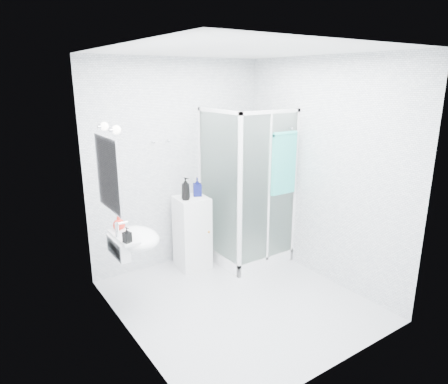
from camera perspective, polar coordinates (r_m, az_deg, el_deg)
room at (r=4.03m, az=2.22°, el=0.81°), size 2.40×2.60×2.60m
shower_enclosure at (r=5.27m, az=3.03°, el=-5.28°), size 0.90×0.95×2.00m
wall_basin at (r=4.12m, az=-12.87°, el=-6.66°), size 0.46×0.56×0.35m
mirror at (r=3.85m, az=-16.26°, el=2.49°), size 0.02×0.60×0.70m
vanity_lights at (r=3.79m, az=-16.04°, el=8.78°), size 0.10×0.40×0.08m
wall_hooks at (r=4.90m, az=-8.97°, el=7.16°), size 0.23×0.06×0.03m
storage_cabinet at (r=5.11m, az=-4.56°, el=-5.80°), size 0.41×0.42×0.93m
hand_towel at (r=4.87m, az=8.56°, el=4.29°), size 0.36×0.05×0.76m
shampoo_bottle_a at (r=4.83m, az=-5.51°, el=0.47°), size 0.14×0.14×0.28m
shampoo_bottle_b at (r=4.99m, az=-3.84°, el=0.74°), size 0.14×0.14×0.23m
soap_dispenser_orange at (r=4.19m, az=-14.79°, el=-4.25°), size 0.13×0.13×0.16m
soap_dispenser_black at (r=3.87m, az=-13.69°, el=-5.98°), size 0.08×0.08×0.15m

